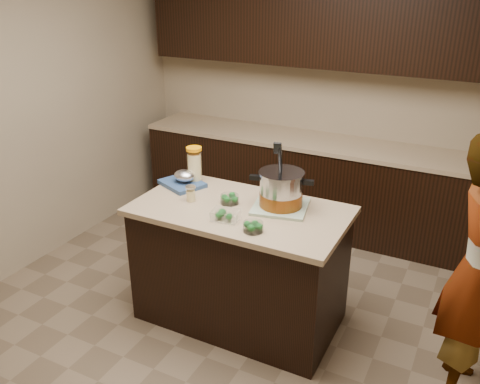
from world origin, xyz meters
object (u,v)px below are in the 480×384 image
object	(u,v)px
lemonade_pitcher	(195,167)
person	(479,273)
stock_pot	(281,191)
island	(240,265)

from	to	relation	value
lemonade_pitcher	person	distance (m)	2.05
stock_pot	lemonade_pitcher	bearing A→B (deg)	158.60
stock_pot	lemonade_pitcher	size ratio (longest dim) A/B	1.56
lemonade_pitcher	person	bearing A→B (deg)	-6.76
island	person	size ratio (longest dim) A/B	0.89
person	stock_pot	bearing A→B (deg)	74.10
island	stock_pot	bearing A→B (deg)	28.51
stock_pot	lemonade_pitcher	xyz separation A→B (m)	(-0.75, 0.11, 0.01)
island	person	bearing A→B (deg)	0.13
island	person	world-z (taller)	person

